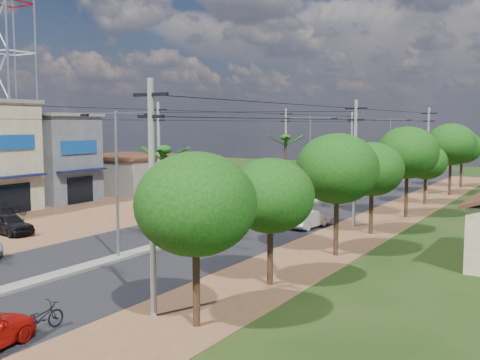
% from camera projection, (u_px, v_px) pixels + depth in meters
% --- Properties ---
extents(ground, '(160.00, 160.00, 0.00)m').
position_uv_depth(ground, '(119.00, 260.00, 30.38)').
color(ground, black).
rests_on(ground, ground).
extents(road, '(12.00, 110.00, 0.04)m').
position_uv_depth(road, '(256.00, 219.00, 43.13)').
color(road, black).
rests_on(road, ground).
extents(median, '(1.00, 90.00, 0.18)m').
position_uv_depth(median, '(274.00, 213.00, 45.67)').
color(median, '#605E56').
rests_on(median, ground).
extents(dirt_lot_west, '(18.00, 46.00, 0.04)m').
position_uv_depth(dirt_lot_west, '(50.00, 215.00, 44.93)').
color(dirt_lot_west, brown).
rests_on(dirt_lot_west, ground).
extents(dirt_shoulder_east, '(5.00, 90.00, 0.03)m').
position_uv_depth(dirt_shoulder_east, '(362.00, 230.00, 38.74)').
color(dirt_shoulder_east, brown).
rests_on(dirt_shoulder_east, ground).
extents(shophouse_grey, '(9.00, 6.40, 8.30)m').
position_uv_depth(shophouse_grey, '(50.00, 157.00, 53.22)').
color(shophouse_grey, '#484A4F').
rests_on(shophouse_grey, ground).
extents(low_shed, '(10.40, 10.40, 3.95)m').
position_uv_depth(low_shed, '(130.00, 173.00, 61.44)').
color(low_shed, '#605E56').
rests_on(low_shed, ground).
extents(telecom_tower, '(3.80, 3.80, 43.00)m').
position_uv_depth(telecom_tower, '(9.00, 2.00, 54.31)').
color(telecom_tower, gray).
rests_on(telecom_tower, ground).
extents(tree_east_a, '(4.40, 4.40, 6.37)m').
position_uv_depth(tree_east_a, '(196.00, 204.00, 19.92)').
color(tree_east_a, black).
rests_on(tree_east_a, ground).
extents(tree_east_b, '(4.00, 4.00, 5.83)m').
position_uv_depth(tree_east_b, '(270.00, 196.00, 25.16)').
color(tree_east_b, black).
rests_on(tree_east_b, ground).
extents(tree_east_c, '(4.60, 4.60, 6.83)m').
position_uv_depth(tree_east_c, '(337.00, 169.00, 30.83)').
color(tree_east_c, black).
rests_on(tree_east_c, ground).
extents(tree_east_d, '(4.20, 4.20, 6.13)m').
position_uv_depth(tree_east_d, '(372.00, 169.00, 36.99)').
color(tree_east_d, black).
rests_on(tree_east_d, ground).
extents(tree_east_e, '(4.80, 4.80, 7.14)m').
position_uv_depth(tree_east_e, '(408.00, 153.00, 43.61)').
color(tree_east_e, black).
rests_on(tree_east_e, ground).
extents(tree_east_f, '(3.80, 3.80, 5.52)m').
position_uv_depth(tree_east_f, '(426.00, 162.00, 50.74)').
color(tree_east_f, black).
rests_on(tree_east_f, ground).
extents(tree_east_g, '(5.00, 5.00, 7.38)m').
position_uv_depth(tree_east_g, '(451.00, 144.00, 57.10)').
color(tree_east_g, black).
rests_on(tree_east_g, ground).
extents(tree_east_h, '(4.40, 4.40, 6.52)m').
position_uv_depth(tree_east_h, '(462.00, 147.00, 64.12)').
color(tree_east_h, black).
rests_on(tree_east_h, ground).
extents(palm_median_near, '(2.00, 2.00, 6.15)m').
position_uv_depth(palm_median_near, '(164.00, 154.00, 33.22)').
color(palm_median_near, black).
rests_on(palm_median_near, ground).
extents(palm_median_mid, '(2.00, 2.00, 6.55)m').
position_uv_depth(palm_median_mid, '(286.00, 141.00, 46.79)').
color(palm_median_mid, black).
rests_on(palm_median_mid, ground).
extents(palm_median_far, '(2.00, 2.00, 5.85)m').
position_uv_depth(palm_median_far, '(352.00, 143.00, 60.46)').
color(palm_median_far, black).
rests_on(palm_median_far, ground).
extents(streetlight_near, '(5.10, 0.18, 8.00)m').
position_uv_depth(streetlight_near, '(117.00, 172.00, 29.90)').
color(streetlight_near, gray).
rests_on(streetlight_near, ground).
extents(streetlight_mid, '(5.10, 0.18, 8.00)m').
position_uv_depth(streetlight_mid, '(310.00, 152.00, 51.15)').
color(streetlight_mid, gray).
rests_on(streetlight_mid, ground).
extents(streetlight_far, '(5.10, 0.18, 8.00)m').
position_uv_depth(streetlight_far, '(390.00, 143.00, 72.41)').
color(streetlight_far, gray).
rests_on(streetlight_far, ground).
extents(utility_pole_w_b, '(1.60, 0.24, 9.00)m').
position_uv_depth(utility_pole_w_b, '(159.00, 157.00, 43.72)').
color(utility_pole_w_b, '#605E56').
rests_on(utility_pole_w_b, ground).
extents(utility_pole_w_c, '(1.60, 0.24, 9.00)m').
position_uv_depth(utility_pole_w_c, '(286.00, 147.00, 62.43)').
color(utility_pole_w_c, '#605E56').
rests_on(utility_pole_w_c, ground).
extents(utility_pole_w_d, '(1.60, 0.24, 9.00)m').
position_uv_depth(utility_pole_w_d, '(352.00, 142.00, 80.28)').
color(utility_pole_w_d, '#605E56').
rests_on(utility_pole_w_d, ground).
extents(utility_pole_e_a, '(1.60, 0.24, 9.00)m').
position_uv_depth(utility_pole_e_a, '(152.00, 193.00, 20.92)').
color(utility_pole_e_a, '#605E56').
rests_on(utility_pole_e_a, ground).
extents(utility_pole_e_b, '(1.60, 0.24, 9.00)m').
position_uv_depth(utility_pole_e_b, '(355.00, 160.00, 39.63)').
color(utility_pole_e_b, '#605E56').
rests_on(utility_pole_e_b, ground).
extents(utility_pole_e_c, '(1.60, 0.24, 9.00)m').
position_uv_depth(utility_pole_e_c, '(428.00, 149.00, 58.34)').
color(utility_pole_e_c, '#605E56').
rests_on(utility_pole_e_c, ground).
extents(car_silver_mid, '(1.69, 4.05, 1.30)m').
position_uv_depth(car_silver_mid, '(309.00, 219.00, 39.40)').
color(car_silver_mid, '#A3A5AB').
rests_on(car_silver_mid, ground).
extents(car_white_far, '(3.17, 4.83, 1.30)m').
position_uv_depth(car_white_far, '(257.00, 194.00, 53.38)').
color(car_white_far, beige).
rests_on(car_white_far, ground).
extents(car_parked_dark, '(4.26, 2.08, 1.40)m').
position_uv_depth(car_parked_dark, '(9.00, 224.00, 37.15)').
color(car_parked_dark, black).
rests_on(car_parked_dark, ground).
extents(moto_rider_east, '(0.76, 1.97, 1.02)m').
position_uv_depth(moto_rider_east, '(40.00, 319.00, 19.65)').
color(moto_rider_east, black).
rests_on(moto_rider_east, ground).
extents(moto_rider_west_a, '(0.75, 1.60, 0.81)m').
position_uv_depth(moto_rider_west_a, '(204.00, 209.00, 45.86)').
color(moto_rider_west_a, black).
rests_on(moto_rider_west_a, ground).
extents(moto_rider_west_b, '(0.75, 1.90, 1.11)m').
position_uv_depth(moto_rider_west_b, '(310.00, 194.00, 54.51)').
color(moto_rider_west_b, black).
rests_on(moto_rider_west_b, ground).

